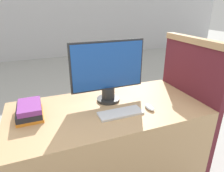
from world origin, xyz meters
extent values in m
cube|color=silver|center=(0.00, 5.26, 1.40)|extent=(12.00, 0.06, 2.80)
cube|color=tan|center=(0.00, 0.37, 0.38)|extent=(1.46, 0.73, 0.77)
cube|color=#5B1E28|center=(0.76, 0.35, 0.60)|extent=(0.05, 0.70, 1.20)
cube|color=tan|center=(0.76, 0.35, 1.22)|extent=(0.07, 0.70, 0.05)
cylinder|color=#282828|center=(0.05, 0.48, 0.78)|extent=(0.18, 0.18, 0.02)
cylinder|color=#282828|center=(0.05, 0.48, 0.83)|extent=(0.10, 0.10, 0.09)
cube|color=#282828|center=(0.05, 0.48, 1.06)|extent=(0.59, 0.01, 0.38)
cube|color=#19479E|center=(0.05, 0.48, 1.06)|extent=(0.56, 0.02, 0.35)
cube|color=silver|center=(0.06, 0.24, 0.77)|extent=(0.32, 0.12, 0.02)
ellipsoid|color=white|center=(0.29, 0.23, 0.78)|extent=(0.05, 0.11, 0.03)
cube|color=orange|center=(-0.54, 0.44, 0.78)|extent=(0.17, 0.25, 0.02)
cube|color=#232328|center=(-0.55, 0.45, 0.81)|extent=(0.16, 0.26, 0.04)
cube|color=#7A3384|center=(-0.54, 0.43, 0.85)|extent=(0.15, 0.23, 0.04)
camera|label=1|loc=(-0.45, -0.89, 1.49)|focal=32.00mm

